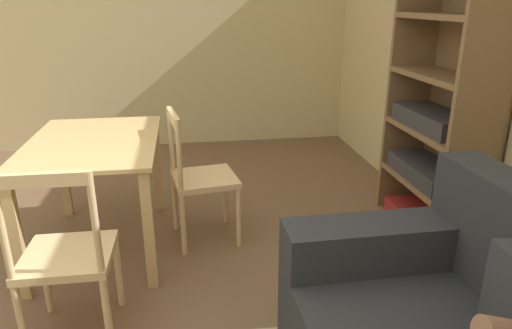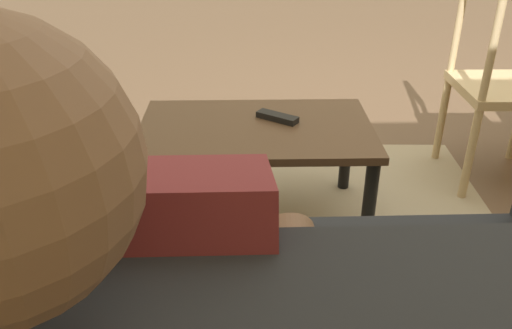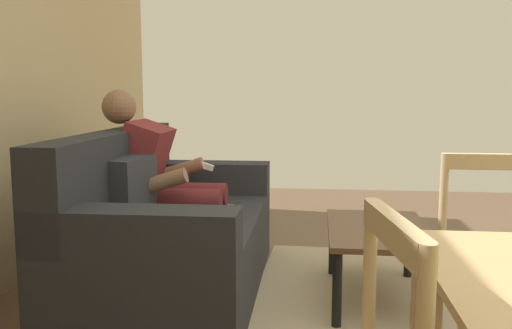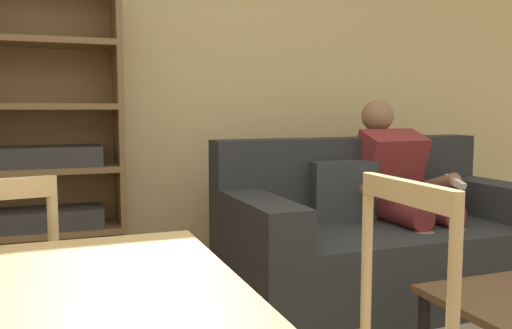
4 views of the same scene
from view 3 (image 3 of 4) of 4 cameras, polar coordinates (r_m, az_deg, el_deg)
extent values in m
cube|color=#282B30|center=(3.33, -8.12, -9.10)|extent=(1.84, 0.97, 0.45)
cube|color=#282B30|center=(3.34, -14.54, -0.92)|extent=(1.83, 0.22, 0.49)
cube|color=#282B30|center=(2.51, -12.64, -6.88)|extent=(0.25, 0.95, 0.22)
cube|color=#282B30|center=(4.02, -5.49, -1.29)|extent=(0.25, 0.95, 0.22)
cube|color=#303439|center=(3.17, -12.65, -2.52)|extent=(0.41, 0.18, 0.36)
cube|color=maroon|center=(3.51, -11.86, -0.24)|extent=(0.40, 0.38, 0.58)
sphere|color=#8C664C|center=(3.52, -13.92, 5.79)|extent=(0.21, 0.21, 0.21)
cylinder|color=maroon|center=(3.35, -7.36, -3.74)|extent=(0.15, 0.44, 0.15)
cylinder|color=#8C664C|center=(3.38, -3.60, -8.77)|extent=(0.11, 0.11, 0.45)
cube|color=black|center=(3.43, -2.23, -11.81)|extent=(0.10, 0.24, 0.08)
cylinder|color=maroon|center=(3.57, -6.56, -3.06)|extent=(0.15, 0.44, 0.15)
cylinder|color=#8C664C|center=(3.59, -3.03, -7.79)|extent=(0.11, 0.11, 0.45)
cube|color=black|center=(3.64, -1.74, -10.66)|extent=(0.10, 0.24, 0.08)
cylinder|color=#8C664C|center=(3.23, -10.04, -1.90)|extent=(0.09, 0.35, 0.19)
cylinder|color=#8C664C|center=(3.71, -7.95, -0.64)|extent=(0.09, 0.35, 0.19)
cube|color=white|center=(3.67, -5.53, -0.06)|extent=(0.04, 0.15, 0.08)
cube|color=brown|center=(3.20, 12.46, -6.60)|extent=(0.89, 0.56, 0.03)
cylinder|color=black|center=(2.92, 17.98, -12.53)|extent=(0.05, 0.05, 0.39)
cylinder|color=black|center=(3.68, 15.43, -8.21)|extent=(0.05, 0.05, 0.39)
cylinder|color=black|center=(2.86, 8.34, -12.64)|extent=(0.05, 0.05, 0.39)
cylinder|color=black|center=(3.63, 7.91, -8.20)|extent=(0.05, 0.05, 0.39)
cube|color=black|center=(3.12, 13.70, -6.50)|extent=(0.17, 0.14, 0.02)
cylinder|color=#D1B27F|center=(1.39, 11.56, -13.22)|extent=(0.03, 0.03, 0.48)
cube|color=#D1B27F|center=(1.15, 14.10, -6.75)|extent=(0.38, 0.09, 0.06)
cube|color=#D1B27F|center=(2.21, 24.33, -12.60)|extent=(0.42, 0.42, 0.04)
cylinder|color=#D1B27F|center=(2.27, 18.66, -5.19)|extent=(0.03, 0.03, 0.50)
cube|color=#D1B27F|center=(2.28, 23.57, 0.26)|extent=(0.04, 0.38, 0.06)
cube|color=tan|center=(3.32, 12.26, -13.29)|extent=(2.05, 1.47, 0.01)
camera|label=1|loc=(4.06, 7.61, 13.60)|focal=32.14mm
camera|label=2|loc=(3.48, -19.75, 8.27)|focal=37.31mm
camera|label=4|loc=(2.26, 61.17, 2.42)|focal=37.95mm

